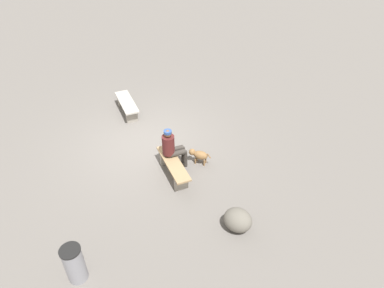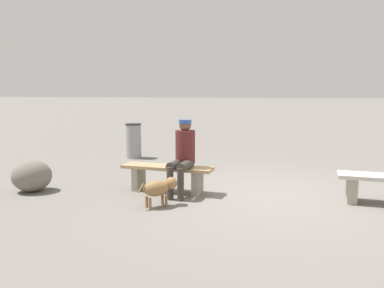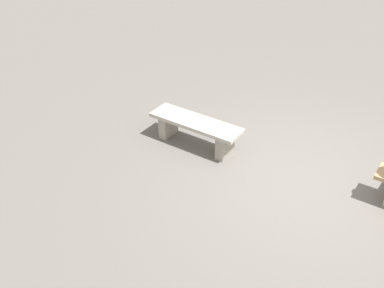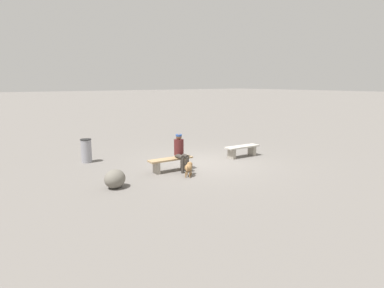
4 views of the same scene
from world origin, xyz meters
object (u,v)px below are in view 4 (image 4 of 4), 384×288
trash_bin (86,151)px  seated_person (180,150)px  dog (189,167)px  bench_left (242,149)px  boulder (115,179)px  bench_right (171,162)px

trash_bin → seated_person: bearing=125.9°
seated_person → dog: (0.17, 0.74, -0.44)m
bench_left → boulder: 5.93m
seated_person → boulder: (2.63, 0.47, -0.46)m
seated_person → boulder: bearing=15.9°
bench_right → dog: size_ratio=3.22×
bench_right → dog: bearing=103.5°
dog → trash_bin: bearing=74.0°
bench_left → boulder: (5.89, 0.71, -0.04)m
seated_person → dog: bearing=83.1°
bench_right → boulder: bearing=17.3°
bench_right → boulder: boulder is taller
bench_left → dog: 3.56m
bench_left → trash_bin: (5.51, -2.87, 0.14)m
seated_person → bench_left: bearing=-170.0°
seated_person → boulder: 2.71m
bench_right → trash_bin: bearing=-54.1°
seated_person → bench_right: bearing=-13.4°
bench_right → seated_person: bearing=164.0°
seated_person → trash_bin: seated_person is taller
bench_right → seated_person: seated_person is taller
bench_right → dog: (-0.16, 0.85, -0.03)m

